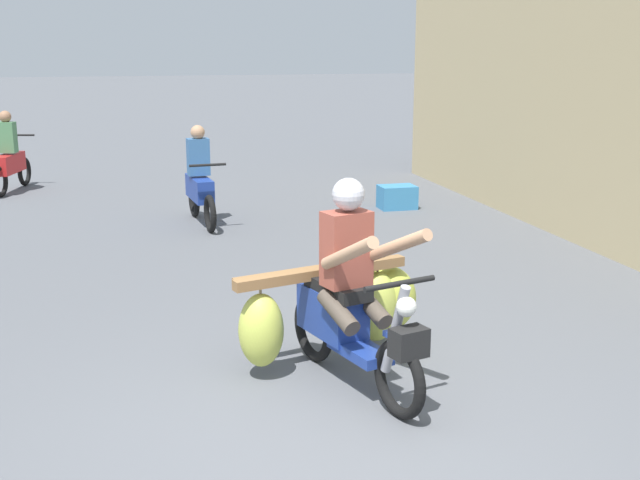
% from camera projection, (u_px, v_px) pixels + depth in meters
% --- Properties ---
extents(ground_plane, '(120.00, 120.00, 0.00)m').
position_uv_depth(ground_plane, '(323.00, 449.00, 5.19)').
color(ground_plane, '#56595E').
extents(motorbike_main_loaded, '(1.63, 1.93, 1.58)m').
position_uv_depth(motorbike_main_loaded, '(353.00, 302.00, 6.40)').
color(motorbike_main_loaded, black).
rests_on(motorbike_main_loaded, ground).
extents(motorbike_distant_ahead_left, '(0.63, 1.59, 1.40)m').
position_uv_depth(motorbike_distant_ahead_left, '(10.00, 159.00, 13.95)').
color(motorbike_distant_ahead_left, black).
rests_on(motorbike_distant_ahead_left, ground).
extents(motorbike_distant_ahead_right, '(0.50, 1.62, 1.40)m').
position_uv_depth(motorbike_distant_ahead_right, '(200.00, 184.00, 11.52)').
color(motorbike_distant_ahead_right, black).
rests_on(motorbike_distant_ahead_right, ground).
extents(produce_crate, '(0.56, 0.40, 0.36)m').
position_uv_depth(produce_crate, '(397.00, 197.00, 12.64)').
color(produce_crate, teal).
rests_on(produce_crate, ground).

